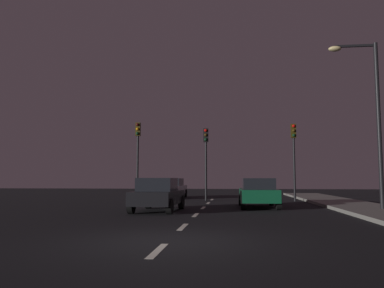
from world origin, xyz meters
name	(u,v)px	position (x,y,z in m)	size (l,w,h in m)	color
ground_plane	(197,214)	(0.00, 7.00, 0.00)	(80.00, 80.00, 0.00)	black
lane_stripe_nearest	(158,251)	(0.00, -1.20, 0.00)	(0.16, 1.60, 0.01)	silver
lane_stripe_second	(183,227)	(0.00, 2.60, 0.00)	(0.16, 1.60, 0.01)	silver
lane_stripe_third	(196,215)	(0.00, 6.40, 0.00)	(0.16, 1.60, 0.01)	silver
lane_stripe_fourth	(203,208)	(0.00, 10.20, 0.00)	(0.16, 1.60, 0.01)	silver
lane_stripe_fifth	(208,203)	(0.00, 14.00, 0.00)	(0.16, 1.60, 0.01)	silver
lane_stripe_sixth	(212,200)	(0.00, 17.80, 0.00)	(0.16, 1.60, 0.01)	silver
traffic_signal_left	(138,146)	(-4.90, 16.30, 3.64)	(0.32, 0.38, 5.22)	black
traffic_signal_center	(206,150)	(-0.30, 16.30, 3.34)	(0.32, 0.38, 4.76)	black
traffic_signal_right	(294,147)	(5.38, 16.30, 3.48)	(0.32, 0.38, 4.97)	black
car_stopped_ahead	(258,193)	(2.71, 10.67, 0.74)	(1.90, 4.13, 1.45)	#0F4C2D
car_adjacent_lane	(158,194)	(-1.82, 7.94, 0.74)	(1.93, 3.95, 1.46)	black
car_oncoming_far	(171,188)	(-3.16, 19.58, 0.75)	(2.01, 4.51, 1.47)	silver
street_lamp_right	(370,109)	(7.48, 8.43, 4.47)	(2.11, 0.36, 7.42)	black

